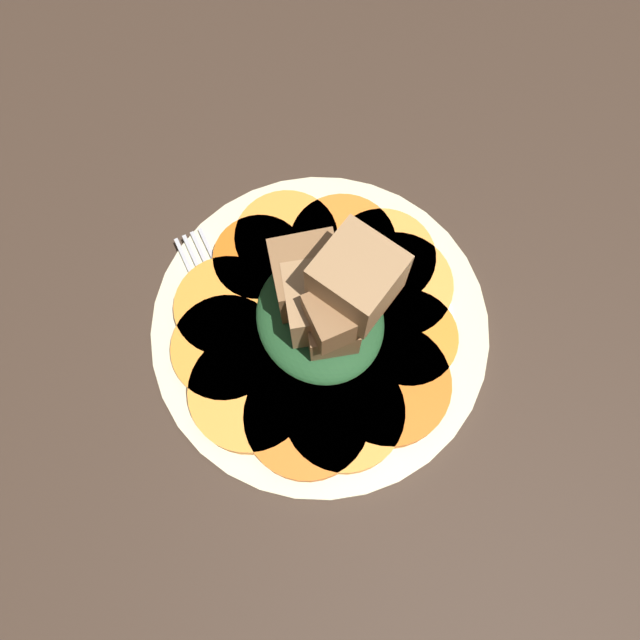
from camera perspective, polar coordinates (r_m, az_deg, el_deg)
name	(u,v)px	position (r cm, az deg, el deg)	size (l,w,h in cm)	color
table_slab	(320,333)	(48.36, 0.00, -1.16)	(120.00, 120.00, 2.00)	#38281E
plate	(320,327)	(46.92, 0.00, -0.61)	(25.22, 25.22, 1.05)	beige
carrot_slice_0	(227,349)	(45.60, -8.54, -2.61)	(7.86, 7.86, 1.38)	orange
carrot_slice_1	(250,392)	(44.61, -6.39, -6.55)	(8.66, 8.66, 1.38)	orange
carrot_slice_2	(307,417)	(44.02, -1.17, -8.83)	(8.83, 8.83, 1.38)	orange
carrot_slice_3	(344,412)	(44.10, 2.20, -8.40)	(8.47, 8.47, 1.38)	orange
carrot_slice_4	(387,384)	(44.71, 6.18, -5.86)	(8.94, 8.94, 1.38)	orange
carrot_slice_5	(407,339)	(45.74, 7.92, -1.71)	(7.32, 7.32, 1.38)	orange
carrot_slice_6	(399,291)	(46.88, 7.25, 2.62)	(8.33, 8.33, 1.38)	#F9963A
carrot_slice_7	(383,259)	(47.76, 5.76, 5.58)	(7.89, 7.89, 1.38)	#F9963A
carrot_slice_8	(343,245)	(48.04, 2.08, 6.90)	(8.08, 8.08, 1.38)	orange
carrot_slice_9	(287,240)	(48.26, -3.08, 7.34)	(7.87, 7.87, 1.38)	orange
carrot_slice_10	(260,260)	(47.72, -5.55, 5.52)	(6.92, 6.92, 1.38)	orange
carrot_slice_11	(228,307)	(46.57, -8.45, 1.15)	(7.73, 7.73, 1.38)	orange
center_pile	(324,305)	(42.39, 0.38, 1.38)	(10.16, 9.58, 11.59)	#1E4723
fork	(234,334)	(46.37, -7.88, -1.23)	(18.94, 2.33, 0.40)	#B2B2B7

